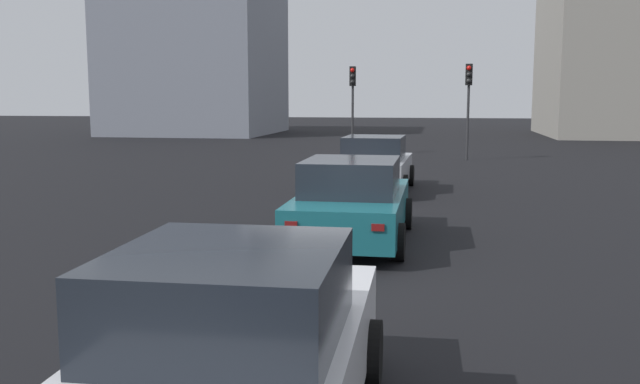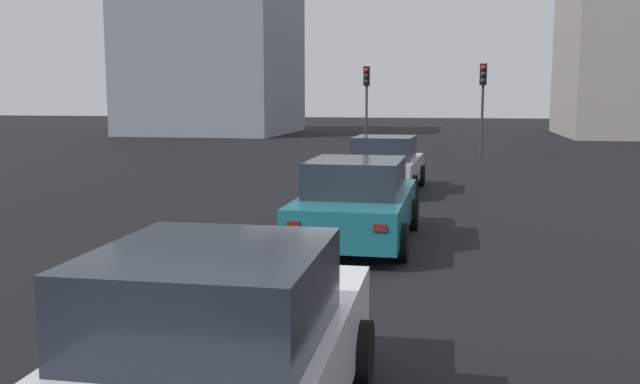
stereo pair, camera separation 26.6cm
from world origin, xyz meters
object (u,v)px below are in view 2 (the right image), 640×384
traffic_light_near_left (366,92)px  traffic_light_near_right (483,91)px  car_teal_second (357,202)px  car_silver_lead (385,165)px  car_white_third (220,353)px

traffic_light_near_left → traffic_light_near_right: traffic_light_near_left is taller
car_teal_second → traffic_light_near_right: size_ratio=1.13×
car_silver_lead → traffic_light_near_right: (10.37, -3.04, 2.18)m
car_silver_lead → traffic_light_near_right: bearing=-14.7°
traffic_light_near_left → traffic_light_near_right: (-1.96, -5.21, -0.01)m
car_silver_lead → traffic_light_near_left: bearing=11.6°
car_teal_second → traffic_light_near_right: bearing=-9.0°
car_teal_second → car_white_third: (-7.79, -0.07, 0.02)m
traffic_light_near_left → car_white_third: bearing=5.4°
car_white_third → car_teal_second: bearing=-0.5°
traffic_light_near_left → traffic_light_near_right: 5.56m
traffic_light_near_right → traffic_light_near_left: bearing=-102.8°
car_teal_second → traffic_light_near_right: (17.50, -2.82, 2.19)m
car_white_third → traffic_light_near_right: traffic_light_near_right is taller
car_white_third → traffic_light_near_right: size_ratio=1.03×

